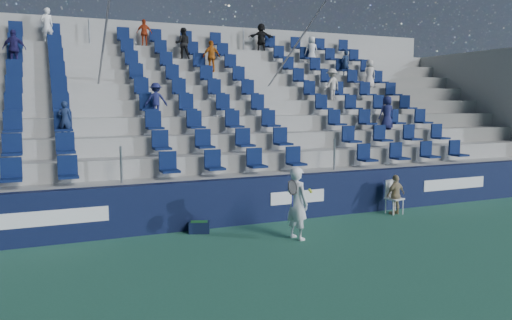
% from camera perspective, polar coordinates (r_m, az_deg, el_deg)
% --- Properties ---
extents(ground, '(70.00, 70.00, 0.00)m').
position_cam_1_polar(ground, '(10.34, 5.19, -11.15)').
color(ground, '#2A634C').
rests_on(ground, ground).
extents(sponsor_wall, '(24.00, 0.32, 1.20)m').
position_cam_1_polar(sponsor_wall, '(12.95, -1.42, -4.71)').
color(sponsor_wall, '#0F1637').
rests_on(sponsor_wall, ground).
extents(grandstand, '(24.00, 8.17, 6.63)m').
position_cam_1_polar(grandstand, '(17.56, -7.61, 3.29)').
color(grandstand, '#9E9E99').
rests_on(grandstand, ground).
extents(tennis_player, '(0.69, 0.71, 1.69)m').
position_cam_1_polar(tennis_player, '(11.52, 4.71, -4.92)').
color(tennis_player, white).
rests_on(tennis_player, ground).
extents(line_judge_chair, '(0.50, 0.51, 0.95)m').
position_cam_1_polar(line_judge_chair, '(14.71, 15.31, -3.81)').
color(line_judge_chair, white).
rests_on(line_judge_chair, ground).
extents(line_judge, '(0.69, 0.38, 1.12)m').
position_cam_1_polar(line_judge, '(14.59, 15.68, -3.82)').
color(line_judge, tan).
rests_on(line_judge, ground).
extents(ball_bin, '(0.57, 0.47, 0.28)m').
position_cam_1_polar(ball_bin, '(12.26, -6.50, -7.56)').
color(ball_bin, '#0E1834').
rests_on(ball_bin, ground).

